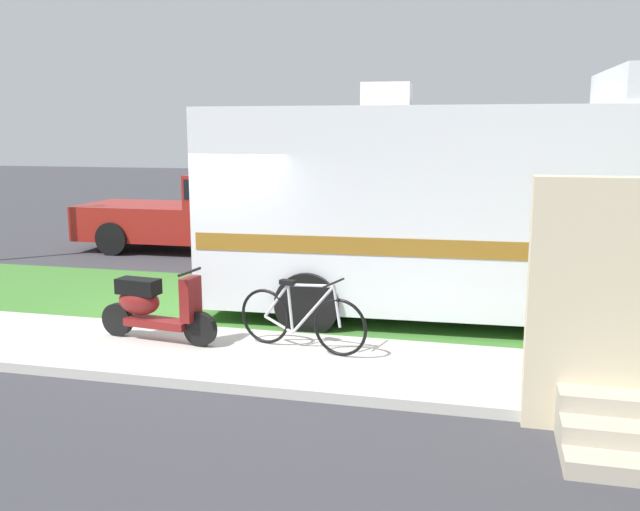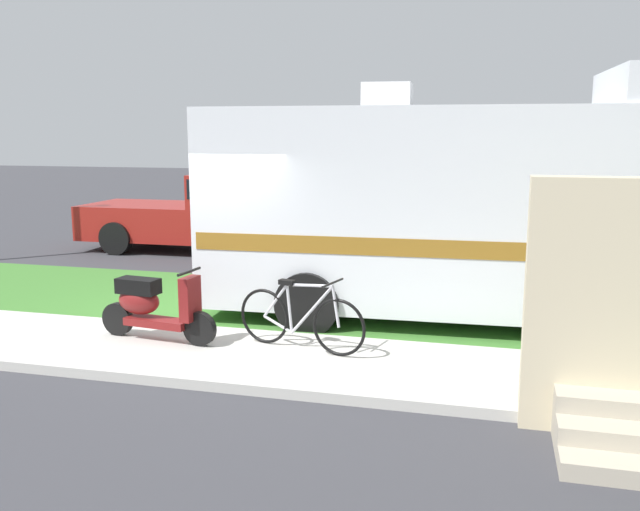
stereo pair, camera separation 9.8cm
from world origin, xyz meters
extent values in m
plane|color=#38383D|center=(0.00, 0.00, 0.00)|extent=(80.00, 80.00, 0.00)
cube|color=beige|center=(0.00, -1.20, 0.06)|extent=(24.00, 2.00, 0.12)
cube|color=#3D752D|center=(0.00, 1.50, 0.04)|extent=(24.00, 3.40, 0.08)
cube|color=silver|center=(3.50, 1.41, 1.72)|extent=(7.50, 2.84, 2.83)
cube|color=#8C601E|center=(3.50, 1.41, 1.29)|extent=(7.36, 2.85, 0.24)
cube|color=silver|center=(2.39, 1.36, 3.31)|extent=(0.73, 0.63, 0.36)
cylinder|color=black|center=(5.74, 2.71, 0.45)|extent=(0.91, 0.32, 0.90)
cylinder|color=black|center=(1.42, 2.52, 0.45)|extent=(0.91, 0.32, 0.90)
cylinder|color=black|center=(1.52, 0.11, 0.45)|extent=(0.91, 0.32, 0.90)
cylinder|color=black|center=(0.43, -1.05, 0.34)|extent=(0.45, 0.15, 0.44)
cylinder|color=black|center=(-0.82, -0.90, 0.34)|extent=(0.45, 0.15, 0.44)
cube|color=maroon|center=(-0.20, -0.97, 0.36)|extent=(0.91, 0.39, 0.10)
cube|color=black|center=(-0.47, -0.94, 0.82)|extent=(0.59, 0.33, 0.20)
ellipsoid|color=maroon|center=(-0.47, -0.94, 0.62)|extent=(0.63, 0.37, 0.36)
cube|color=maroon|center=(0.30, -1.03, 0.72)|extent=(0.18, 0.33, 0.56)
cylinder|color=black|center=(0.30, -1.03, 1.07)|extent=(0.10, 0.50, 0.04)
sphere|color=white|center=(0.30, -1.03, 0.90)|extent=(0.12, 0.12, 0.12)
torus|color=black|center=(2.22, -1.01, 0.48)|extent=(0.70, 0.21, 0.71)
torus|color=black|center=(1.19, -0.75, 0.48)|extent=(0.70, 0.21, 0.71)
cylinder|color=silver|center=(1.86, -0.92, 0.65)|extent=(0.59, 0.18, 0.68)
cylinder|color=silver|center=(1.55, -0.84, 0.62)|extent=(0.11, 0.06, 0.61)
cylinder|color=silver|center=(1.83, -0.91, 0.95)|extent=(0.63, 0.19, 0.09)
cylinder|color=silver|center=(1.38, -0.80, 0.40)|extent=(0.41, 0.14, 0.19)
cylinder|color=silver|center=(1.35, -0.79, 0.70)|extent=(0.37, 0.13, 0.47)
cylinder|color=silver|center=(2.18, -1.00, 0.73)|extent=(0.13, 0.06, 0.51)
cube|color=black|center=(1.52, -0.83, 0.96)|extent=(0.22, 0.15, 0.06)
cylinder|color=black|center=(2.14, -0.99, 1.02)|extent=(0.15, 0.51, 0.03)
cube|color=maroon|center=(-1.51, 6.08, 1.06)|extent=(2.36, 2.03, 1.56)
cube|color=black|center=(-1.51, 6.08, 1.54)|extent=(2.25, 2.05, 0.44)
cube|color=maroon|center=(-4.10, 6.05, 0.68)|extent=(2.88, 2.04, 0.80)
cylinder|color=black|center=(-1.34, 7.04, 0.38)|extent=(0.76, 0.25, 0.76)
cylinder|color=black|center=(-1.31, 5.12, 0.38)|extent=(0.76, 0.25, 0.76)
cylinder|color=black|center=(-4.45, 7.00, 0.38)|extent=(0.76, 0.25, 0.76)
cylinder|color=black|center=(-4.43, 5.08, 0.38)|extent=(0.76, 0.25, 0.76)
cube|color=#B2A893|center=(5.28, -2.48, 0.40)|extent=(1.40, 0.32, 0.16)
cylinder|color=navy|center=(4.51, -1.55, 0.22)|extent=(0.08, 0.08, 0.19)
cylinder|color=navy|center=(4.51, -1.55, 0.33)|extent=(0.04, 0.04, 0.04)
cylinder|color=black|center=(4.51, -1.55, 0.36)|extent=(0.04, 0.04, 0.01)
camera|label=1|loc=(3.88, -8.73, 2.80)|focal=38.22mm
camera|label=2|loc=(3.97, -8.71, 2.80)|focal=38.22mm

